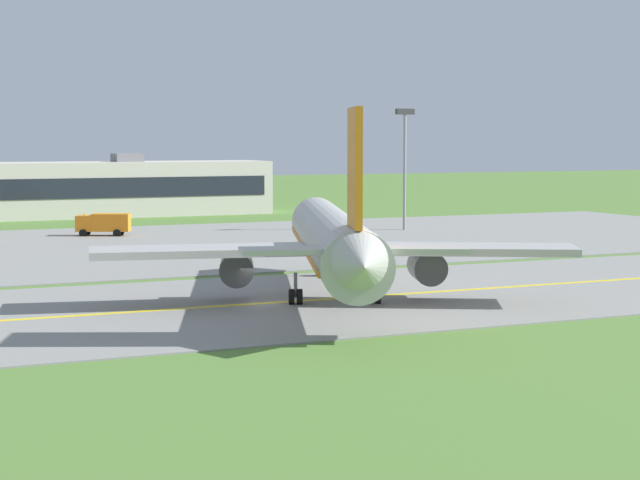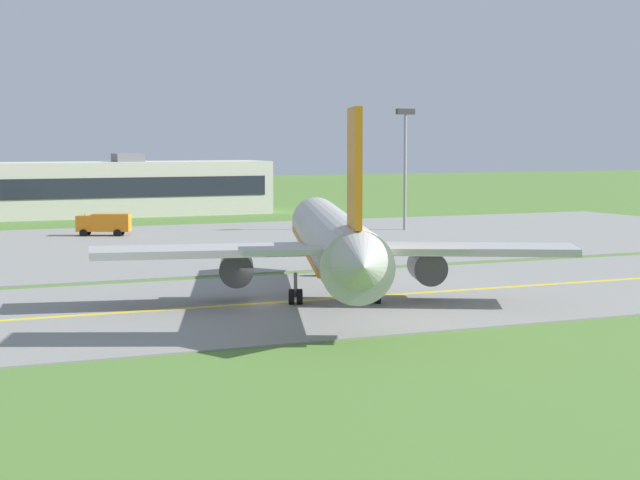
{
  "view_description": "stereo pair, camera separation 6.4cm",
  "coord_description": "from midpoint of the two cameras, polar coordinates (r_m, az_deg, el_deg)",
  "views": [
    {
      "loc": [
        -26.45,
        -67.49,
        10.95
      ],
      "look_at": [
        5.29,
        1.79,
        4.0
      ],
      "focal_mm": 61.73,
      "sensor_mm": 36.0,
      "label": 1
    },
    {
      "loc": [
        -26.39,
        -67.51,
        10.95
      ],
      "look_at": [
        5.29,
        1.79,
        4.0
      ],
      "focal_mm": 61.73,
      "sensor_mm": 36.0,
      "label": 2
    }
  ],
  "objects": [
    {
      "name": "taxiway_centreline",
      "position": [
        73.29,
        -3.21,
        -3.31
      ],
      "size": [
        220.0,
        0.6,
        0.01
      ],
      "primitive_type": "cube",
      "color": "yellow",
      "rests_on": "taxiway_strip"
    },
    {
      "name": "apron_pad",
      "position": [
        115.91,
        -6.19,
        -0.22
      ],
      "size": [
        140.0,
        52.0,
        0.1
      ],
      "primitive_type": "cube",
      "color": "gray",
      "rests_on": "ground"
    },
    {
      "name": "taxiway_strip",
      "position": [
        73.3,
        -3.21,
        -3.35
      ],
      "size": [
        240.0,
        28.0,
        0.1
      ],
      "primitive_type": "cube",
      "color": "gray",
      "rests_on": "ground"
    },
    {
      "name": "ground_plane",
      "position": [
        73.31,
        -3.21,
        -3.39
      ],
      "size": [
        500.0,
        500.0,
        0.0
      ],
      "primitive_type": "plane",
      "color": "#517A33"
    },
    {
      "name": "service_truck_fuel",
      "position": [
        127.33,
        -11.16,
        0.87
      ],
      "size": [
        6.31,
        4.34,
        2.6
      ],
      "color": "orange",
      "rests_on": "ground"
    },
    {
      "name": "airplane_lead",
      "position": [
        74.21,
        0.64,
        -0.06
      ],
      "size": [
        31.49,
        38.24,
        12.7
      ],
      "color": "#ADADA8",
      "rests_on": "ground"
    },
    {
      "name": "terminal_building",
      "position": [
        159.24,
        -14.7,
        2.51
      ],
      "size": [
        68.46,
        10.93,
        9.01
      ],
      "color": "beige",
      "rests_on": "ground"
    },
    {
      "name": "apron_light_mast",
      "position": [
        133.38,
        4.4,
        4.5
      ],
      "size": [
        2.4,
        0.5,
        14.7
      ],
      "color": "gray",
      "rests_on": "ground"
    }
  ]
}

